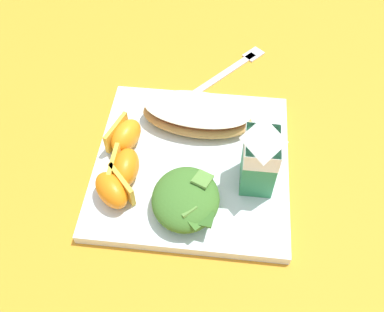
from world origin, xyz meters
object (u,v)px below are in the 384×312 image
white_plate (192,163)px  orange_wedge_rear (113,189)px  metal_fork (231,69)px  cheesy_pizza_bread (195,115)px  milk_carton (260,155)px  orange_wedge_middle (125,167)px  green_salad_pile (186,199)px  orange_wedge_front (125,136)px

white_plate → orange_wedge_rear: 0.13m
metal_fork → cheesy_pizza_bread: bearing=-18.8°
cheesy_pizza_bread → milk_carton: 0.14m
white_plate → metal_fork: size_ratio=1.82×
orange_wedge_middle → cheesy_pizza_bread: bearing=141.3°
white_plate → milk_carton: 0.12m
green_salad_pile → metal_fork: bearing=171.3°
orange_wedge_front → orange_wedge_rear: bearing=1.6°
milk_carton → white_plate: bearing=-105.3°
orange_wedge_front → cheesy_pizza_bread: bearing=118.5°
orange_wedge_front → orange_wedge_rear: size_ratio=1.00×
orange_wedge_front → orange_wedge_rear: same height
green_salad_pile → orange_wedge_middle: bearing=-114.6°
white_plate → orange_wedge_rear: (0.07, -0.10, 0.03)m
orange_wedge_rear → green_salad_pile: bearing=87.6°
orange_wedge_front → metal_fork: 0.25m
orange_wedge_front → orange_wedge_middle: size_ratio=1.14×
cheesy_pizza_bread → orange_wedge_rear: (0.15, -0.10, 0.00)m
white_plate → milk_carton: size_ratio=2.55×
cheesy_pizza_bread → orange_wedge_middle: size_ratio=2.91×
white_plate → orange_wedge_rear: bearing=-53.0°
white_plate → green_salad_pile: (0.08, 0.00, 0.03)m
orange_wedge_middle → green_salad_pile: bearing=65.4°
milk_carton → orange_wedge_front: size_ratio=1.60×
metal_fork → orange_wedge_front: bearing=-36.6°
cheesy_pizza_bread → green_salad_pile: green_salad_pile is taller
cheesy_pizza_bread → metal_fork: bearing=161.2°
white_plate → cheesy_pizza_bread: bearing=-177.6°
green_salad_pile → cheesy_pizza_bread: bearing=-178.4°
green_salad_pile → orange_wedge_front: (-0.10, -0.10, -0.00)m
orange_wedge_middle → orange_wedge_front: bearing=-169.1°
metal_fork → orange_wedge_rear: bearing=-26.4°
orange_wedge_middle → orange_wedge_rear: bearing=-12.3°
green_salad_pile → metal_fork: size_ratio=0.65×
milk_carton → orange_wedge_rear: milk_carton is taller
orange_wedge_rear → metal_fork: orange_wedge_rear is taller
white_plate → orange_wedge_front: size_ratio=4.08×
white_plate → orange_wedge_middle: orange_wedge_middle is taller
orange_wedge_middle → metal_fork: 0.29m
cheesy_pizza_bread → green_salad_pile: 0.15m
orange_wedge_front → orange_wedge_middle: same height
orange_wedge_rear → milk_carton: bearing=104.4°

